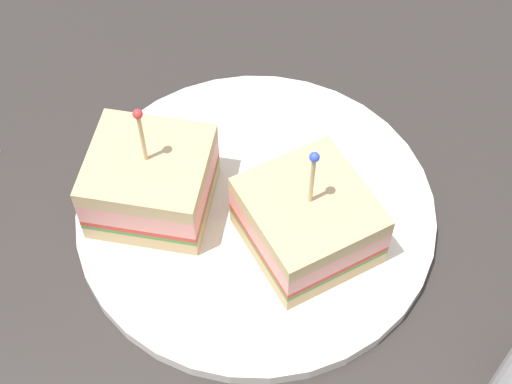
# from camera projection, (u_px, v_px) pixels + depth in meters

# --- Properties ---
(ground_plane) EXTENTS (0.92, 0.92, 0.02)m
(ground_plane) POSITION_uv_depth(u_px,v_px,m) (256.00, 222.00, 0.61)
(ground_plane) COLOR #2D2826
(plate) EXTENTS (0.28, 0.28, 0.01)m
(plate) POSITION_uv_depth(u_px,v_px,m) (256.00, 211.00, 0.60)
(plate) COLOR silver
(plate) RESTS_ON ground_plane
(sandwich_half_front) EXTENTS (0.10, 0.10, 0.11)m
(sandwich_half_front) POSITION_uv_depth(u_px,v_px,m) (308.00, 221.00, 0.55)
(sandwich_half_front) COLOR tan
(sandwich_half_front) RESTS_ON plate
(sandwich_half_back) EXTENTS (0.11, 0.11, 0.11)m
(sandwich_half_back) POSITION_uv_depth(u_px,v_px,m) (151.00, 182.00, 0.57)
(sandwich_half_back) COLOR tan
(sandwich_half_back) RESTS_ON plate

